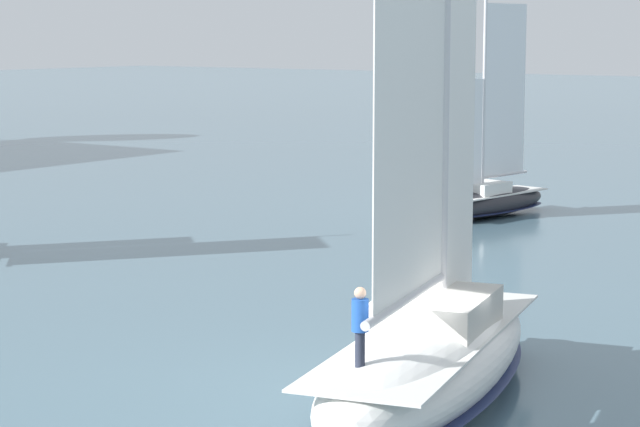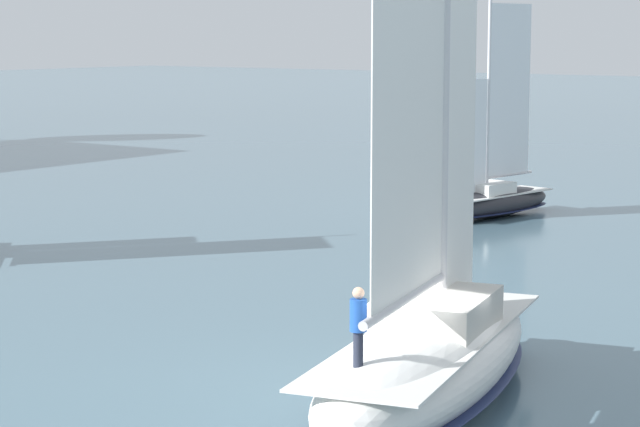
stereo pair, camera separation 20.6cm
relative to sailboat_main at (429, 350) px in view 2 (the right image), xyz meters
name	(u,v)px [view 2 (the right image)]	position (x,y,z in m)	size (l,w,h in m)	color
ground_plane	(428,405)	(-0.02, -0.01, -1.25)	(400.00, 400.00, 0.00)	slate
sailboat_main	(429,350)	(0.00, 0.00, 0.00)	(12.23, 6.07, 16.18)	white
sailboat_moored_mid_channel	(494,197)	(26.42, 12.49, -0.38)	(7.84, 3.21, 10.47)	#232328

